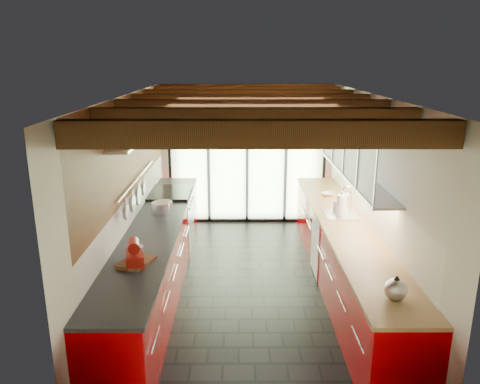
{
  "coord_description": "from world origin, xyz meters",
  "views": [
    {
      "loc": [
        -0.17,
        -5.87,
        3.05
      ],
      "look_at": [
        -0.14,
        0.4,
        1.25
      ],
      "focal_mm": 35.0,
      "sensor_mm": 36.0,
      "label": 1
    }
  ],
  "objects_px": {
    "stand_mixer": "(135,254)",
    "soap_bottle": "(338,204)",
    "paper_towel": "(341,206)",
    "bowl": "(328,194)",
    "kettle": "(396,288)"
  },
  "relations": [
    {
      "from": "stand_mixer",
      "to": "kettle",
      "type": "height_order",
      "value": "stand_mixer"
    },
    {
      "from": "soap_bottle",
      "to": "kettle",
      "type": "bearing_deg",
      "value": -90.0
    },
    {
      "from": "bowl",
      "to": "kettle",
      "type": "bearing_deg",
      "value": -90.0
    },
    {
      "from": "stand_mixer",
      "to": "soap_bottle",
      "type": "height_order",
      "value": "stand_mixer"
    },
    {
      "from": "paper_towel",
      "to": "kettle",
      "type": "bearing_deg",
      "value": -90.0
    },
    {
      "from": "stand_mixer",
      "to": "bowl",
      "type": "bearing_deg",
      "value": 45.61
    },
    {
      "from": "bowl",
      "to": "soap_bottle",
      "type": "bearing_deg",
      "value": -90.0
    },
    {
      "from": "paper_towel",
      "to": "soap_bottle",
      "type": "xyz_separation_m",
      "value": [
        0.0,
        0.22,
        -0.04
      ]
    },
    {
      "from": "paper_towel",
      "to": "bowl",
      "type": "distance_m",
      "value": 1.02
    },
    {
      "from": "soap_bottle",
      "to": "bowl",
      "type": "relative_size",
      "value": 1.14
    },
    {
      "from": "soap_bottle",
      "to": "paper_towel",
      "type": "bearing_deg",
      "value": -90.0
    },
    {
      "from": "stand_mixer",
      "to": "kettle",
      "type": "distance_m",
      "value": 2.65
    },
    {
      "from": "paper_towel",
      "to": "bowl",
      "type": "xyz_separation_m",
      "value": [
        0.0,
        1.01,
        -0.13
      ]
    },
    {
      "from": "stand_mixer",
      "to": "paper_towel",
      "type": "height_order",
      "value": "paper_towel"
    },
    {
      "from": "stand_mixer",
      "to": "soap_bottle",
      "type": "xyz_separation_m",
      "value": [
        2.54,
        1.81,
        -0.01
      ]
    }
  ]
}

